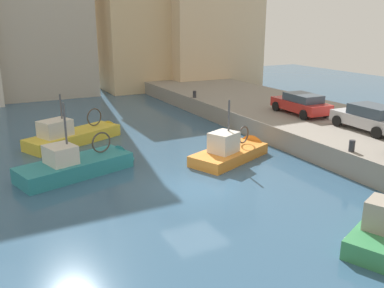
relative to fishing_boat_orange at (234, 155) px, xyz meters
The scene contains 11 objects.
water_surface 4.73m from the fishing_boat_orange, 144.35° to the right, with size 80.00×80.00×0.00m, color #335675.
quay_wall 8.15m from the fishing_boat_orange, 19.78° to the right, with size 9.00×56.00×1.20m, color gray.
fishing_boat_orange is the anchor object (origin of this frame).
fishing_boat_teal 7.97m from the fishing_boat_orange, 169.18° to the left, with size 6.50×3.59×4.49m.
fishing_boat_yellow 9.80m from the fishing_boat_orange, 134.17° to the left, with size 6.83×4.43×3.92m.
parked_car_red 7.60m from the fishing_boat_orange, 20.84° to the left, with size 2.14×4.37×1.38m.
parked_car_silver 8.02m from the fishing_boat_orange, 18.00° to the right, with size 2.19×4.30×1.46m.
mooring_bollard_mid 6.06m from the fishing_boat_orange, 53.56° to the right, with size 0.28×0.28×0.55m, color #2D2D33.
mooring_bollard_north 11.86m from the fishing_boat_orange, 72.66° to the left, with size 0.28×0.28×0.55m, color #2D2D33.
waterfront_building_west 26.87m from the fishing_boat_orange, 63.69° to the left, with size 10.63×7.19×16.74m.
waterfront_building_east 25.73m from the fishing_boat_orange, 80.19° to the left, with size 8.77×6.28×13.88m.
Camera 1 is at (-7.98, -15.11, 7.19)m, focal length 38.68 mm.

